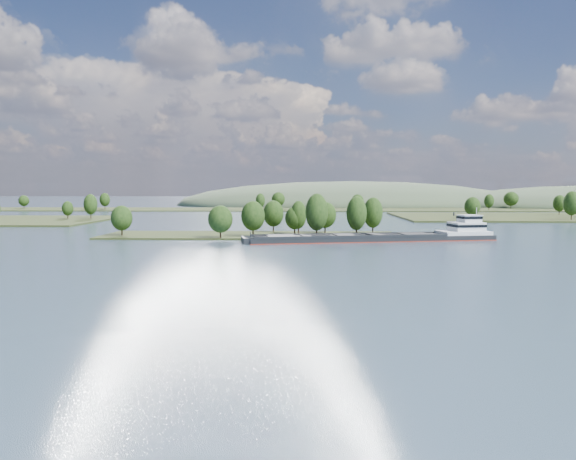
{
  "coord_description": "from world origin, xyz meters",
  "views": [
    {
      "loc": [
        18.8,
        -10.57,
        16.85
      ],
      "look_at": [
        14.39,
        130.0,
        6.0
      ],
      "focal_mm": 35.0,
      "sensor_mm": 36.0,
      "label": 1
    }
  ],
  "objects": [
    {
      "name": "ground",
      "position": [
        0.0,
        120.0,
        0.0
      ],
      "size": [
        1800.0,
        1800.0,
        0.0
      ],
      "primitive_type": "plane",
      "color": "#314556",
      "rests_on": "ground"
    },
    {
      "name": "tree_island",
      "position": [
        6.88,
        178.45,
        4.27
      ],
      "size": [
        100.0,
        32.71,
        15.39
      ],
      "color": "#242E14",
      "rests_on": "ground"
    },
    {
      "name": "back_shoreline",
      "position": [
        9.6,
        399.84,
        0.73
      ],
      "size": [
        900.0,
        60.0,
        14.18
      ],
      "color": "#242E14",
      "rests_on": "ground"
    },
    {
      "name": "hill_west",
      "position": [
        60.0,
        500.0,
        0.0
      ],
      "size": [
        320.0,
        160.0,
        44.0
      ],
      "primitive_type": "ellipsoid",
      "color": "#3C4D35",
      "rests_on": "ground"
    },
    {
      "name": "cargo_barge",
      "position": [
        44.71,
        165.32,
        1.36
      ],
      "size": [
        80.22,
        25.76,
        10.82
      ],
      "color": "black",
      "rests_on": "ground"
    }
  ]
}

